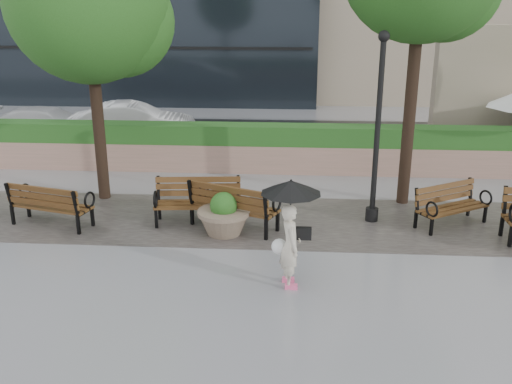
# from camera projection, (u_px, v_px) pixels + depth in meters

# --- Properties ---
(ground) EXTENTS (100.00, 100.00, 0.00)m
(ground) POSITION_uv_depth(u_px,v_px,m) (289.00, 284.00, 9.92)
(ground) COLOR gray
(ground) RESTS_ON ground
(cobble_strip) EXTENTS (28.00, 3.20, 0.01)m
(cobble_strip) POSITION_uv_depth(u_px,v_px,m) (291.00, 221.00, 12.76)
(cobble_strip) COLOR #383330
(cobble_strip) RESTS_ON ground
(hedge_wall) EXTENTS (24.00, 0.80, 1.35)m
(hedge_wall) POSITION_uv_depth(u_px,v_px,m) (293.00, 149.00, 16.33)
(hedge_wall) COLOR tan
(hedge_wall) RESTS_ON ground
(asphalt_street) EXTENTS (40.00, 7.00, 0.00)m
(asphalt_street) POSITION_uv_depth(u_px,v_px,m) (293.00, 139.00, 20.33)
(asphalt_street) COLOR black
(asphalt_street) RESTS_ON ground
(bench_0) EXTENTS (1.92, 1.17, 0.97)m
(bench_0) POSITION_uv_depth(u_px,v_px,m) (52.00, 213.00, 12.44)
(bench_0) COLOR #553818
(bench_0) RESTS_ON ground
(bench_1) EXTENTS (1.93, 0.92, 1.00)m
(bench_1) POSITION_uv_depth(u_px,v_px,m) (198.00, 211.00, 12.56)
(bench_1) COLOR #553818
(bench_1) RESTS_ON ground
(bench_2) EXTENTS (2.06, 1.48, 1.03)m
(bench_2) POSITION_uv_depth(u_px,v_px,m) (234.00, 215.00, 12.29)
(bench_2) COLOR #553818
(bench_2) RESTS_ON ground
(bench_3) EXTENTS (1.76, 1.45, 0.90)m
(bench_3) POSITION_uv_depth(u_px,v_px,m) (451.00, 214.00, 12.45)
(bench_3) COLOR #553818
(bench_3) RESTS_ON ground
(planter_left) EXTENTS (1.10, 1.10, 0.93)m
(planter_left) POSITION_uv_depth(u_px,v_px,m) (224.00, 218.00, 11.96)
(planter_left) COLOR #7F6B56
(planter_left) RESTS_ON ground
(lamppost) EXTENTS (0.28, 0.28, 4.13)m
(lamppost) POSITION_uv_depth(u_px,v_px,m) (377.00, 142.00, 12.23)
(lamppost) COLOR black
(lamppost) RESTS_ON ground
(tree_0) EXTENTS (3.72, 3.67, 6.50)m
(tree_0) POSITION_uv_depth(u_px,v_px,m) (96.00, 8.00, 12.92)
(tree_0) COLOR black
(tree_0) RESTS_ON ground
(car_left) EXTENTS (4.43, 1.97, 1.26)m
(car_left) POSITION_uv_depth(u_px,v_px,m) (49.00, 126.00, 19.47)
(car_left) COLOR silver
(car_left) RESTS_ON ground
(car_right) EXTENTS (4.44, 2.11, 1.41)m
(car_right) POSITION_uv_depth(u_px,v_px,m) (134.00, 123.00, 19.58)
(car_right) COLOR silver
(car_right) RESTS_ON ground
(pedestrian) EXTENTS (1.02, 1.02, 1.88)m
(pedestrian) POSITION_uv_depth(u_px,v_px,m) (290.00, 223.00, 9.56)
(pedestrian) COLOR beige
(pedestrian) RESTS_ON ground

